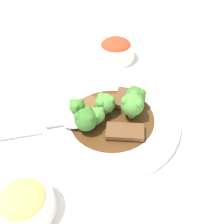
# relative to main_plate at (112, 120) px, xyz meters

# --- Properties ---
(ground_plane) EXTENTS (4.00, 4.00, 0.00)m
(ground_plane) POSITION_rel_main_plate_xyz_m (0.00, 0.00, -0.01)
(ground_plane) COLOR white
(main_plate) EXTENTS (0.29, 0.29, 0.02)m
(main_plate) POSITION_rel_main_plate_xyz_m (0.00, 0.00, 0.00)
(main_plate) COLOR white
(main_plate) RESTS_ON ground_plane
(beef_strip_0) EXTENTS (0.08, 0.08, 0.01)m
(beef_strip_0) POSITION_rel_main_plate_xyz_m (0.05, -0.01, 0.01)
(beef_strip_0) COLOR brown
(beef_strip_0) RESTS_ON main_plate
(beef_strip_1) EXTENTS (0.06, 0.07, 0.01)m
(beef_strip_1) POSITION_rel_main_plate_xyz_m (-0.05, 0.01, 0.02)
(beef_strip_1) COLOR brown
(beef_strip_1) RESTS_ON main_plate
(beef_strip_2) EXTENTS (0.05, 0.06, 0.01)m
(beef_strip_2) POSITION_rel_main_plate_xyz_m (-0.06, -0.02, 0.02)
(beef_strip_2) COLOR brown
(beef_strip_2) RESTS_ON main_plate
(beef_strip_3) EXTENTS (0.06, 0.07, 0.01)m
(beef_strip_3) POSITION_rel_main_plate_xyz_m (-0.02, 0.05, 0.02)
(beef_strip_3) COLOR brown
(beef_strip_3) RESTS_ON main_plate
(broccoli_floret_0) EXTENTS (0.05, 0.05, 0.06)m
(broccoli_floret_0) POSITION_rel_main_plate_xyz_m (0.03, 0.03, 0.04)
(broccoli_floret_0) COLOR #8EB756
(broccoli_floret_0) RESTS_ON main_plate
(broccoli_floret_1) EXTENTS (0.04, 0.04, 0.05)m
(broccoli_floret_1) POSITION_rel_main_plate_xyz_m (-0.02, -0.00, 0.04)
(broccoli_floret_1) COLOR #8EB756
(broccoli_floret_1) RESTS_ON main_plate
(broccoli_floret_2) EXTENTS (0.03, 0.03, 0.04)m
(broccoli_floret_2) POSITION_rel_main_plate_xyz_m (-0.05, -0.05, 0.04)
(broccoli_floret_2) COLOR #7FA84C
(broccoli_floret_2) RESTS_ON main_plate
(broccoli_floret_3) EXTENTS (0.05, 0.05, 0.05)m
(broccoli_floret_3) POSITION_rel_main_plate_xyz_m (-0.01, -0.06, 0.04)
(broccoli_floret_3) COLOR #8EB756
(broccoli_floret_3) RESTS_ON main_plate
(broccoli_floret_4) EXTENTS (0.05, 0.05, 0.05)m
(broccoli_floret_4) POSITION_rel_main_plate_xyz_m (0.01, 0.06, 0.04)
(broccoli_floret_4) COLOR #7FA84C
(broccoli_floret_4) RESTS_ON main_plate
(broccoli_floret_5) EXTENTS (0.03, 0.03, 0.04)m
(broccoli_floret_5) POSITION_rel_main_plate_xyz_m (-0.01, -0.03, 0.03)
(broccoli_floret_5) COLOR #7FA84C
(broccoli_floret_5) RESTS_ON main_plate
(serving_spoon) EXTENTS (0.15, 0.21, 0.01)m
(serving_spoon) POSITION_rel_main_plate_xyz_m (-0.05, -0.08, 0.02)
(serving_spoon) COLOR silver
(serving_spoon) RESTS_ON main_plate
(side_bowl_kimchi) EXTENTS (0.10, 0.10, 0.06)m
(side_bowl_kimchi) POSITION_rel_main_plate_xyz_m (-0.17, 0.18, 0.02)
(side_bowl_kimchi) COLOR white
(side_bowl_kimchi) RESTS_ON ground_plane
(side_bowl_appetizer) EXTENTS (0.09, 0.09, 0.06)m
(side_bowl_appetizer) POSITION_rel_main_plate_xyz_m (0.05, -0.23, 0.02)
(side_bowl_appetizer) COLOR white
(side_bowl_appetizer) RESTS_ON ground_plane
(sauce_dish) EXTENTS (0.06, 0.06, 0.01)m
(sauce_dish) POSITION_rel_main_plate_xyz_m (0.20, 0.09, -0.00)
(sauce_dish) COLOR white
(sauce_dish) RESTS_ON ground_plane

